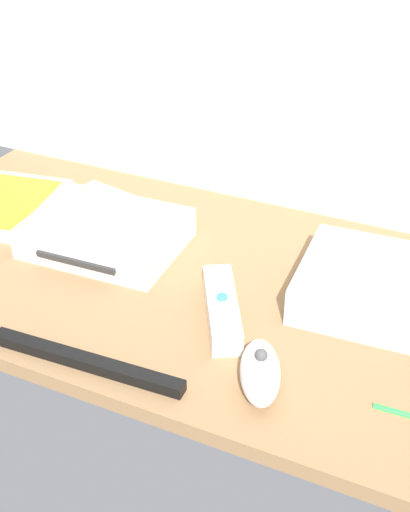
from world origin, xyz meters
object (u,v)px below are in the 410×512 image
at_px(remote_wand, 222,308).
at_px(game_case, 8,205).
at_px(mini_computer, 368,285).
at_px(sensor_bar, 86,362).
at_px(remote_classic_pad, 111,210).
at_px(remote_nunchuk, 260,372).
at_px(game_console, 106,233).

bearing_deg(remote_wand, game_case, 135.75).
bearing_deg(mini_computer, sensor_bar, -135.38).
xyz_separation_m(remote_classic_pad, sensor_bar, (0.11, -0.24, -0.05)).
xyz_separation_m(game_case, remote_nunchuk, (0.50, -0.21, 0.01)).
bearing_deg(remote_classic_pad, sensor_bar, -53.62).
xyz_separation_m(game_console, game_case, (-0.20, 0.03, -0.01)).
distance_m(mini_computer, sensor_bar, 0.36).
height_order(remote_wand, remote_nunchuk, remote_nunchuk).
height_order(game_console, game_case, game_console).
bearing_deg(game_console, sensor_bar, -65.63).
height_order(remote_wand, sensor_bar, remote_wand).
bearing_deg(remote_wand, remote_classic_pad, 126.89).
distance_m(game_console, remote_classic_pad, 0.03).
relative_size(game_case, remote_nunchuk, 1.92).
distance_m(remote_nunchuk, remote_classic_pad, 0.36).
bearing_deg(remote_wand, sensor_bar, -154.31).
bearing_deg(mini_computer, remote_wand, -144.87).
bearing_deg(remote_nunchuk, sensor_bar, 172.96).
distance_m(game_case, remote_classic_pad, 0.21).
distance_m(game_console, mini_computer, 0.37).
distance_m(remote_nunchuk, sensor_bar, 0.20).
distance_m(game_console, sensor_bar, 0.26).
xyz_separation_m(remote_nunchuk, sensor_bar, (-0.19, -0.05, -0.01)).
height_order(mini_computer, remote_classic_pad, remote_classic_pad).
xyz_separation_m(remote_nunchuk, remote_classic_pad, (-0.30, 0.19, 0.03)).
xyz_separation_m(game_console, remote_nunchuk, (0.30, -0.18, -0.00)).
bearing_deg(mini_computer, game_case, 179.41).
height_order(game_case, remote_wand, remote_wand).
distance_m(remote_wand, remote_nunchuk, 0.13).
bearing_deg(game_console, game_case, 169.34).
height_order(game_case, remote_classic_pad, remote_classic_pad).
bearing_deg(remote_nunchuk, remote_classic_pad, 125.17).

